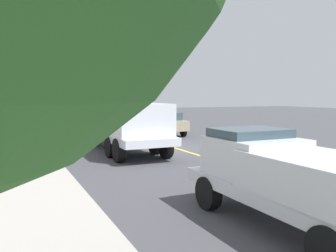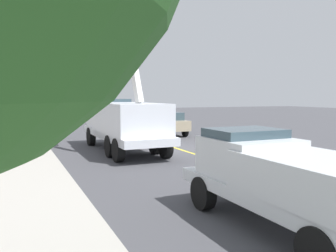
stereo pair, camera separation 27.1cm
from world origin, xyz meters
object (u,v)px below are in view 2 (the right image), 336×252
(service_pickup_truck, at_px, (286,178))
(traffic_cone_mid_front, at_px, (134,135))
(passing_minivan, at_px, (165,122))
(traffic_signal_mast, at_px, (31,27))
(utility_bucket_truck, at_px, (123,120))

(service_pickup_truck, relative_size, traffic_cone_mid_front, 7.96)
(traffic_cone_mid_front, bearing_deg, passing_minivan, -54.35)
(traffic_signal_mast, bearing_deg, traffic_cone_mid_front, -61.07)
(traffic_signal_mast, bearing_deg, utility_bucket_truck, -99.24)
(traffic_cone_mid_front, xyz_separation_m, traffic_signal_mast, (-3.38, 6.12, 5.83))
(passing_minivan, distance_m, traffic_signal_mast, 11.90)
(traffic_cone_mid_front, relative_size, traffic_signal_mast, 0.08)
(utility_bucket_truck, relative_size, passing_minivan, 1.70)
(traffic_cone_mid_front, bearing_deg, traffic_signal_mast, 118.93)
(passing_minivan, distance_m, traffic_cone_mid_front, 3.77)
(utility_bucket_truck, relative_size, service_pickup_truck, 1.46)
(utility_bucket_truck, relative_size, traffic_cone_mid_front, 11.62)
(service_pickup_truck, bearing_deg, traffic_signal_mast, 20.48)
(passing_minivan, relative_size, traffic_signal_mast, 0.55)
(service_pickup_truck, bearing_deg, traffic_cone_mid_front, -5.06)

